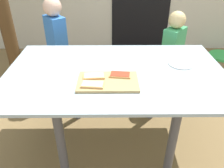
% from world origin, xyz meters
% --- Properties ---
extents(ground_plane, '(16.00, 16.00, 0.00)m').
position_xyz_m(ground_plane, '(0.00, 0.00, 0.00)').
color(ground_plane, olive).
extents(dining_table, '(1.58, 0.98, 0.73)m').
position_xyz_m(dining_table, '(0.00, 0.00, 0.64)').
color(dining_table, '#9CB3BE').
rests_on(dining_table, ground).
extents(cutting_board, '(0.40, 0.25, 0.02)m').
position_xyz_m(cutting_board, '(-0.06, -0.16, 0.74)').
color(cutting_board, tan).
rests_on(cutting_board, dining_table).
extents(pizza_slice_near_left, '(0.15, 0.09, 0.02)m').
position_xyz_m(pizza_slice_near_left, '(-0.15, -0.22, 0.76)').
color(pizza_slice_near_left, tan).
rests_on(pizza_slice_near_left, cutting_board).
extents(pizza_slice_far_right, '(0.15, 0.10, 0.02)m').
position_xyz_m(pizza_slice_far_right, '(0.03, -0.10, 0.76)').
color(pizza_slice_far_right, tan).
rests_on(pizza_slice_far_right, cutting_board).
extents(pizza_slice_far_left, '(0.15, 0.09, 0.02)m').
position_xyz_m(pizza_slice_far_left, '(-0.15, -0.11, 0.76)').
color(pizza_slice_far_left, tan).
rests_on(pizza_slice_far_left, cutting_board).
extents(plate_white_right, '(0.19, 0.19, 0.01)m').
position_xyz_m(plate_white_right, '(0.50, 0.10, 0.74)').
color(plate_white_right, white).
rests_on(plate_white_right, dining_table).
extents(child_left, '(0.26, 0.28, 1.09)m').
position_xyz_m(child_left, '(-0.60, 0.81, 0.63)').
color(child_left, '#3D256D').
rests_on(child_left, ground).
extents(child_right, '(0.26, 0.27, 0.98)m').
position_xyz_m(child_right, '(0.60, 0.71, 0.56)').
color(child_right, '#3B3F5E').
rests_on(child_right, ground).
extents(garden_hose_coil, '(0.44, 0.44, 0.04)m').
position_xyz_m(garden_hose_coil, '(1.74, 1.82, 0.02)').
color(garden_hose_coil, '#3DC257').
rests_on(garden_hose_coil, ground).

